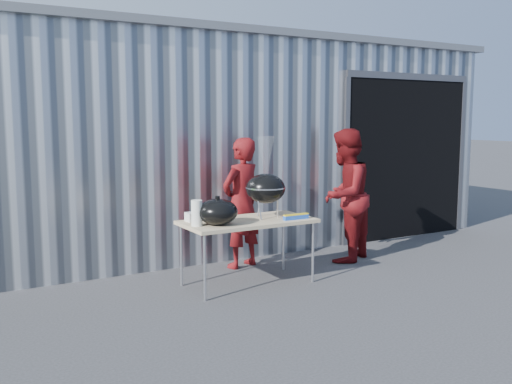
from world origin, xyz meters
TOP-DOWN VIEW (x-y plane):
  - ground at (0.00, 0.00)m, footprint 80.00×80.00m
  - building at (0.92, 4.59)m, footprint 8.20×6.20m
  - folding_table at (-0.20, 0.63)m, footprint 1.50×0.75m
  - kettle_grill at (0.04, 0.65)m, footprint 0.47×0.47m
  - grill_lid at (-0.63, 0.53)m, footprint 0.44×0.44m
  - paper_towels at (-0.86, 0.58)m, footprint 0.12×0.12m
  - white_tub at (-0.75, 0.86)m, footprint 0.20×0.15m
  - foil_box at (0.29, 0.38)m, footprint 0.32×0.06m
  - person_cook at (0.11, 1.35)m, footprint 0.70×0.56m
  - person_bystander at (1.45, 0.95)m, footprint 1.08×1.00m

SIDE VIEW (x-z plane):
  - ground at x=0.00m, z-range 0.00..0.00m
  - folding_table at x=-0.20m, z-range 0.33..1.08m
  - foil_box at x=0.29m, z-range 0.75..0.81m
  - white_tub at x=-0.75m, z-range 0.75..0.85m
  - person_cook at x=0.11m, z-range 0.00..1.66m
  - person_bystander at x=1.45m, z-range 0.00..1.77m
  - paper_towels at x=-0.86m, z-range 0.75..1.03m
  - grill_lid at x=-0.63m, z-range 0.74..1.05m
  - kettle_grill at x=0.04m, z-range 0.69..1.64m
  - building at x=0.92m, z-range -0.01..3.09m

